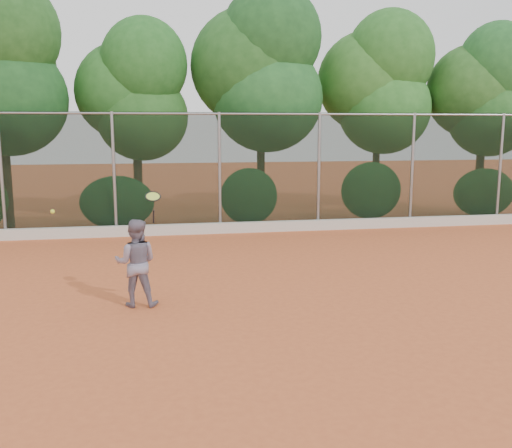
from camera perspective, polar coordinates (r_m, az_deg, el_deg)
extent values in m
plane|color=#C85C2F|center=(10.22, 1.00, -7.86)|extent=(80.00, 80.00, 0.00)
cube|color=beige|center=(16.75, -3.52, -0.40)|extent=(24.00, 0.20, 0.30)
imported|color=slate|center=(10.08, -11.91, -3.82)|extent=(0.81, 0.67, 1.53)
cube|color=black|center=(16.72, -3.65, 5.11)|extent=(24.00, 0.01, 3.50)
cylinder|color=gray|center=(16.67, -3.72, 10.95)|extent=(24.00, 0.06, 0.06)
cylinder|color=gray|center=(17.11, -24.10, 4.39)|extent=(0.09, 0.09, 3.50)
cylinder|color=gray|center=(16.65, -14.00, 4.82)|extent=(0.09, 0.09, 3.50)
cylinder|color=gray|center=(16.72, -3.65, 5.11)|extent=(0.09, 0.09, 3.50)
cylinder|color=gray|center=(17.32, 6.30, 5.23)|extent=(0.09, 0.09, 3.50)
cylinder|color=gray|center=(18.39, 15.33, 5.21)|extent=(0.09, 0.09, 3.50)
cylinder|color=gray|center=(19.87, 23.20, 5.08)|extent=(0.09, 0.09, 3.50)
cylinder|color=#482B1B|center=(19.05, -23.57, 3.98)|extent=(0.24, 0.24, 2.90)
ellipsoid|color=#256226|center=(18.85, -23.55, 11.40)|extent=(3.50, 2.90, 3.40)
ellipsoid|color=#306928|center=(18.91, -23.72, 17.18)|extent=(3.10, 2.60, 3.20)
cylinder|color=#452C1A|center=(18.96, -11.68, 3.80)|extent=(0.28, 0.28, 2.40)
ellipsoid|color=#22541D|center=(18.76, -11.30, 10.49)|extent=(2.90, 2.40, 2.80)
ellipsoid|color=#215A1E|center=(19.11, -12.90, 12.82)|extent=(3.20, 2.70, 3.10)
ellipsoid|color=#1D541C|center=(18.66, -11.16, 15.43)|extent=(2.70, 2.30, 2.90)
cylinder|color=#3F2E18|center=(18.95, 0.49, 4.91)|extent=(0.26, 0.26, 3.00)
ellipsoid|color=#2D7730|center=(18.85, 1.17, 12.49)|extent=(3.60, 3.00, 3.50)
ellipsoid|color=#306D29|center=(19.12, -0.53, 15.46)|extent=(3.90, 3.20, 3.80)
ellipsoid|color=#266528|center=(18.96, 1.56, 18.25)|extent=(3.20, 2.70, 3.30)
cylinder|color=#452E1A|center=(20.31, 11.86, 4.61)|extent=(0.24, 0.24, 2.70)
ellipsoid|color=#266321|center=(20.23, 12.73, 11.22)|extent=(3.20, 2.70, 3.10)
ellipsoid|color=#285D20|center=(20.37, 11.16, 13.80)|extent=(3.50, 2.90, 3.40)
ellipsoid|color=#22591E|center=(20.30, 13.30, 16.01)|extent=(3.00, 2.50, 3.10)
cylinder|color=#45301A|center=(21.63, 21.40, 4.18)|extent=(0.28, 0.28, 2.50)
ellipsoid|color=#33732B|center=(21.58, 22.37, 10.10)|extent=(3.00, 2.50, 2.90)
ellipsoid|color=#3A742C|center=(21.61, 20.93, 12.31)|extent=(3.30, 2.80, 3.20)
ellipsoid|color=#2B712D|center=(21.64, 23.03, 14.31)|extent=(2.80, 2.40, 3.00)
ellipsoid|color=#276829|center=(17.54, -13.72, 2.11)|extent=(2.20, 1.16, 1.60)
ellipsoid|color=#296D2B|center=(17.73, -0.71, 2.79)|extent=(1.80, 1.04, 1.76)
ellipsoid|color=#2F742C|center=(18.79, 11.43, 3.30)|extent=(2.00, 1.10, 1.84)
ellipsoid|color=#2E6426|center=(20.61, 21.83, 2.93)|extent=(2.16, 1.12, 1.64)
cylinder|color=black|center=(9.80, -10.21, 0.75)|extent=(0.04, 0.17, 0.25)
torus|color=black|center=(9.70, -10.27, 2.73)|extent=(0.28, 0.25, 0.16)
cylinder|color=#BFD940|center=(9.70, -10.27, 2.73)|extent=(0.24, 0.21, 0.12)
sphere|color=#DFEE36|center=(10.10, -19.68, 1.18)|extent=(0.07, 0.07, 0.07)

